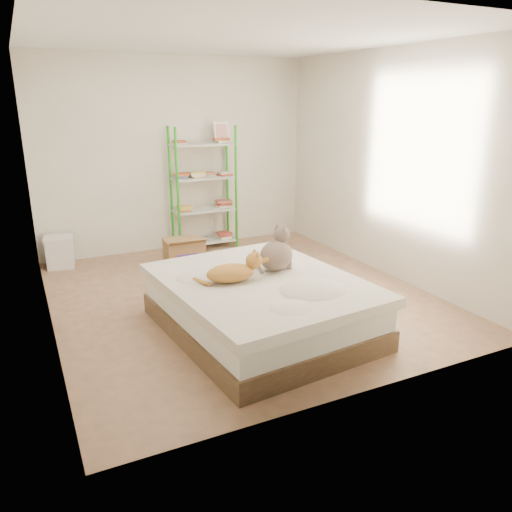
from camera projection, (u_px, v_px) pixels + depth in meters
room at (239, 176)px, 5.03m from camera, size 3.81×4.21×2.61m
bed at (260, 305)px, 4.53m from camera, size 1.75×2.11×0.50m
orange_cat at (231, 271)px, 4.37m from camera, size 0.54×0.33×0.21m
grey_cat at (276, 249)px, 4.63m from camera, size 0.43×0.39×0.42m
shelf_unit at (204, 189)px, 6.91m from camera, size 0.88×0.36×1.74m
cardboard_box at (184, 252)px, 6.38m from camera, size 0.50×0.48×0.39m
white_bin at (60, 252)px, 6.26m from camera, size 0.39×0.35×0.40m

